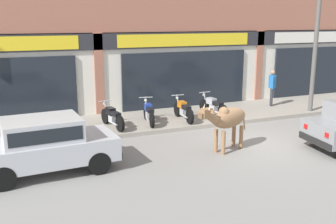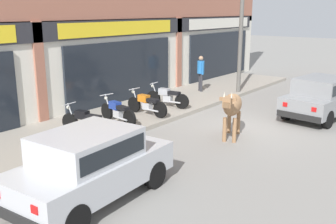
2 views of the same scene
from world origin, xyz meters
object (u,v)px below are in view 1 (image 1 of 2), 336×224
Objects in this scene: motorcycle_1 at (149,113)px; pedestrian at (272,84)px; motorcycle_0 at (112,117)px; utility_pole at (315,48)px; car_1 at (45,143)px; motorcycle_2 at (183,110)px; cow at (227,119)px; motorcycle_3 at (213,106)px.

pedestrian is at bearing 6.77° from motorcycle_1.
motorcycle_0 is 0.34× the size of utility_pole.
motorcycle_2 is (5.36, 3.11, -0.28)m from car_1.
cow is 0.56× the size of car_1.
car_1 is at bearing -129.71° from motorcycle_0.
cow is 1.28× the size of pedestrian.
utility_pole is (5.60, -0.66, 2.26)m from motorcycle_2.
pedestrian is (4.82, 4.22, 0.12)m from cow.
car_1 is 11.40m from utility_pole.
car_1 is at bearing -167.40° from utility_pole.
pedestrian is at bearing 41.19° from cow.
motorcycle_3 is 1.13× the size of pedestrian.
cow is 3.47m from motorcycle_2.
cow is at bearing -113.06° from motorcycle_3.
motorcycle_3 is 3.40m from pedestrian.
cow is 1.14× the size of motorcycle_0.
motorcycle_0 and motorcycle_2 have the same top height.
motorcycle_2 is 4.78m from pedestrian.
motorcycle_1 is 1.38m from motorcycle_2.
utility_pole is at bearing -5.94° from motorcycle_1.
utility_pole is at bearing -4.46° from motorcycle_0.
motorcycle_3 is (4.17, 0.16, 0.00)m from motorcycle_0.
car_1 is 7.51m from motorcycle_3.
motorcycle_0 is at bearing 50.29° from car_1.
motorcycle_0 is 8.70m from utility_pole.
motorcycle_1 and motorcycle_3 have the same top height.
motorcycle_2 is 1.13× the size of pedestrian.
pedestrian reaches higher than motorcycle_1.
motorcycle_2 is at bearing -170.49° from pedestrian.
cow reaches higher than car_1.
motorcycle_0 is (2.58, 3.10, -0.28)m from car_1.
utility_pole reaches higher than motorcycle_2.
motorcycle_0 is 7.53m from pedestrian.
motorcycle_0 is 1.00× the size of motorcycle_3.
car_1 is 0.70× the size of utility_pole.
motorcycle_1 is (3.98, 3.18, -0.28)m from car_1.
motorcycle_0 and motorcycle_3 have the same top height.
motorcycle_2 is 0.34× the size of utility_pole.
utility_pole is (8.38, -0.65, 2.26)m from motorcycle_0.
cow is at bearing -70.44° from motorcycle_1.
motorcycle_1 is 2.77m from motorcycle_3.
car_1 is (-5.22, 0.32, -0.19)m from cow.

